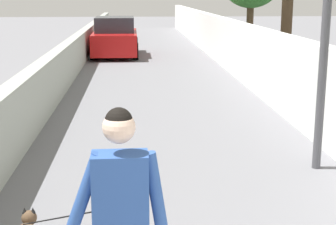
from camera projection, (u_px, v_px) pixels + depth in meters
name	position (u px, v px, depth m)	size (l,w,h in m)	color
ground_plane	(156.00, 77.00, 15.31)	(80.00, 80.00, 0.00)	slate
wall_left	(61.00, 70.00, 13.08)	(48.00, 0.30, 1.10)	#999E93
fence_right	(255.00, 58.00, 13.35)	(48.00, 0.30, 1.62)	white
person_skateboarder	(121.00, 206.00, 3.48)	(0.23, 0.71, 1.66)	#726651
car_near	(115.00, 38.00, 20.39)	(4.02, 1.80, 1.54)	#B71414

